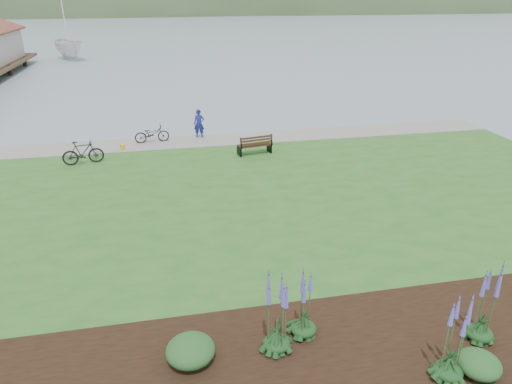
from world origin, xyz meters
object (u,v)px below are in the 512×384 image
bicycle_a (152,134)px  person (199,121)px  sailboat (71,60)px  park_bench (255,145)px

bicycle_a → person: bearing=-89.8°
person → sailboat: size_ratio=0.06×
person → bicycle_a: person is taller
park_bench → person: size_ratio=0.93×
person → sailboat: (-12.72, 37.18, -1.34)m
park_bench → sailboat: size_ratio=0.06×
bicycle_a → sailboat: size_ratio=0.06×
bicycle_a → sailboat: 38.85m
park_bench → bicycle_a: (-5.04, 3.02, -0.04)m
park_bench → sailboat: 43.27m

